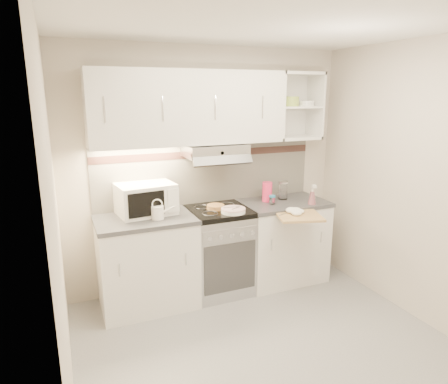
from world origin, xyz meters
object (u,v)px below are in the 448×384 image
object	(u,v)px
pink_pitcher	(267,192)
spray_bottle	(312,196)
plate_stack	(233,210)
glass_jar	(283,190)
electric_range	(219,250)
watering_can	(158,212)
microwave	(146,199)
cutting_board	(299,216)

from	to	relation	value
pink_pitcher	spray_bottle	size ratio (longest dim) A/B	0.95
plate_stack	glass_jar	distance (m)	0.75
electric_range	spray_bottle	world-z (taller)	spray_bottle
watering_can	pink_pitcher	bearing A→B (deg)	18.72
spray_bottle	plate_stack	bearing A→B (deg)	-164.42
microwave	cutting_board	distance (m)	1.50
watering_can	cutting_board	xyz separation A→B (m)	(1.30, -0.35, -0.10)
microwave	plate_stack	bearing A→B (deg)	-27.14
electric_range	pink_pitcher	world-z (taller)	pink_pitcher
microwave	spray_bottle	bearing A→B (deg)	-17.94
microwave	pink_pitcher	size ratio (longest dim) A/B	2.68
electric_range	plate_stack	distance (m)	0.51
plate_stack	glass_jar	world-z (taller)	glass_jar
electric_range	plate_stack	size ratio (longest dim) A/B	3.75
cutting_board	watering_can	bearing A→B (deg)	-178.54
spray_bottle	cutting_board	size ratio (longest dim) A/B	0.53
electric_range	watering_can	xyz separation A→B (m)	(-0.64, -0.09, 0.52)
electric_range	watering_can	world-z (taller)	watering_can
microwave	glass_jar	world-z (taller)	microwave
glass_jar	cutting_board	distance (m)	0.55
pink_pitcher	spray_bottle	xyz separation A→B (m)	(0.38, -0.28, -0.02)
watering_can	pink_pitcher	xyz separation A→B (m)	(1.23, 0.16, 0.04)
glass_jar	spray_bottle	xyz separation A→B (m)	(0.18, -0.29, -0.01)
plate_stack	glass_jar	bearing A→B (deg)	19.49
pink_pitcher	cutting_board	size ratio (longest dim) A/B	0.51
watering_can	plate_stack	xyz separation A→B (m)	(0.72, -0.09, -0.05)
plate_stack	pink_pitcher	distance (m)	0.57
microwave	glass_jar	size ratio (longest dim) A/B	2.82
electric_range	watering_can	size ratio (longest dim) A/B	3.99
microwave	glass_jar	distance (m)	1.50
electric_range	watering_can	distance (m)	0.83
pink_pitcher	spray_bottle	world-z (taller)	spray_bottle
spray_bottle	cutting_board	distance (m)	0.40
glass_jar	watering_can	bearing A→B (deg)	-173.41
electric_range	spray_bottle	distance (m)	1.13
pink_pitcher	glass_jar	xyz separation A→B (m)	(0.20, 0.01, -0.00)
microwave	pink_pitcher	world-z (taller)	microwave
electric_range	microwave	bearing A→B (deg)	170.75
spray_bottle	glass_jar	bearing A→B (deg)	140.02
microwave	cutting_board	world-z (taller)	microwave
microwave	pink_pitcher	bearing A→B (deg)	-9.00
microwave	watering_can	size ratio (longest dim) A/B	2.51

